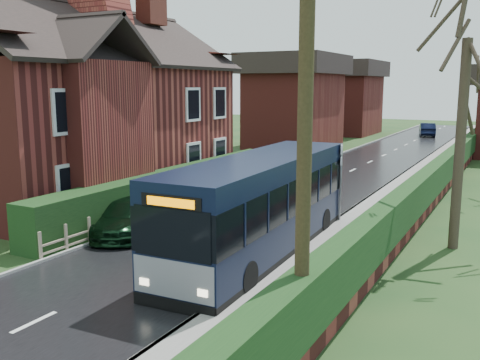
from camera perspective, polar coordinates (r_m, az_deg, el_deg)
The scene contains 17 objects.
ground at distance 17.05m, azimuth -5.60°, elevation -7.39°, with size 140.00×140.00×0.00m, color #33491F.
road at distance 25.70m, azimuth 6.87°, elevation -1.43°, with size 6.00×100.00×0.02m, color black.
pavement at distance 24.51m, azimuth 16.17°, elevation -2.18°, with size 2.50×100.00×0.14m, color slate.
kerb_right at distance 24.77m, azimuth 13.46°, elevation -1.93°, with size 0.12×100.00×0.14m, color gray.
kerb_left at distance 26.92m, azimuth 0.82°, elevation -0.74°, with size 0.12×100.00×0.10m, color gray.
front_hedge at distance 23.01m, azimuth -6.80°, elevation -0.78°, with size 1.20×16.00×1.60m, color black.
picket_fence at distance 22.66m, azimuth -5.23°, elevation -1.82°, with size 0.10×16.00×0.90m, color tan, non-canonical shape.
right_wall_hedge at distance 24.07m, azimuth 19.89°, elevation -0.30°, with size 0.60×50.00×1.80m.
brick_house at distance 25.54m, azimuth -16.28°, elevation 8.04°, with size 9.30×14.60×10.30m.
bus at distance 16.20m, azimuth 2.22°, elevation -2.86°, with size 2.60×9.90×2.98m.
car_silver at distance 24.89m, azimuth -0.16°, elevation 0.02°, with size 1.80×4.46×1.52m, color silver.
car_green at distance 19.00m, azimuth -12.05°, elevation -3.89°, with size 1.66×4.08×1.19m, color black.
car_distant at distance 57.64m, azimuth 19.35°, elevation 5.10°, with size 1.42×4.08×1.34m, color black.
bus_stop_sign at distance 20.03m, azimuth 10.71°, elevation 0.95°, with size 0.20×0.45×3.02m.
telegraph_pole at distance 9.19m, azimuth 6.87°, elevation 2.43°, with size 0.49×0.94×7.70m.
tree_right_near at distance 17.81m, azimuth 23.23°, elevation 15.17°, with size 4.30×4.30×9.28m.
tree_house_side at distance 32.71m, azimuth -8.98°, elevation 15.02°, with size 4.71×4.71×10.70m.
Camera 1 is at (9.11, -13.49, 5.10)m, focal length 40.00 mm.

